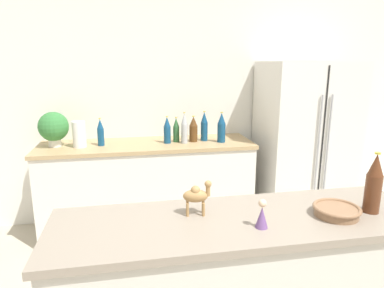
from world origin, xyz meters
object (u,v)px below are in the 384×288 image
wine_bottle (374,184)px  camel_figurine (197,195)px  back_bottle_2 (221,128)px  potted_plant (54,127)px  fruit_bowl (337,210)px  back_bottle_5 (193,129)px  back_bottle_4 (167,130)px  paper_towel_roll (79,134)px  back_bottle_1 (101,133)px  back_bottle_3 (176,130)px  wise_man_figurine_blue (262,215)px  refrigerator (304,143)px  back_bottle_0 (204,127)px  back_bottle_6 (184,128)px

wine_bottle → camel_figurine: 0.83m
back_bottle_2 → wine_bottle: bearing=-83.5°
potted_plant → fruit_bowl: bearing=-51.1°
back_bottle_5 → wine_bottle: (0.48, -1.97, 0.10)m
potted_plant → fruit_bowl: 2.59m
back_bottle_4 → back_bottle_2: bearing=-5.9°
back_bottle_5 → back_bottle_2: bearing=-16.4°
back_bottle_5 → camel_figurine: bearing=-100.3°
paper_towel_roll → wine_bottle: wine_bottle is taller
back_bottle_1 → back_bottle_3: (0.73, 0.03, -0.01)m
back_bottle_5 → wise_man_figurine_blue: back_bottle_5 is taller
refrigerator → paper_towel_roll: bearing=179.6°
refrigerator → back_bottle_5: bearing=177.4°
back_bottle_0 → fruit_bowl: back_bottle_0 is taller
paper_towel_roll → refrigerator: bearing=-0.4°
back_bottle_1 → back_bottle_4: size_ratio=0.99×
camel_figurine → wise_man_figurine_blue: bearing=-35.4°
back_bottle_1 → wise_man_figurine_blue: 2.17m
paper_towel_roll → fruit_bowl: 2.39m
back_bottle_1 → wise_man_figurine_blue: (0.81, -2.02, 0.02)m
paper_towel_roll → fruit_bowl: (1.39, -1.94, -0.01)m
back_bottle_1 → back_bottle_2: bearing=-3.5°
back_bottle_3 → wine_bottle: bearing=-71.8°
camel_figurine → back_bottle_2: bearing=71.1°
back_bottle_2 → fruit_bowl: bearing=-89.1°
paper_towel_roll → back_bottle_6: bearing=-0.9°
back_bottle_4 → wine_bottle: wine_bottle is taller
potted_plant → wine_bottle: bearing=-47.9°
paper_towel_roll → back_bottle_5: bearing=2.0°
back_bottle_2 → fruit_bowl: (0.03, -1.90, -0.03)m
paper_towel_roll → camel_figurine: 1.96m
back_bottle_3 → back_bottle_6: back_bottle_6 is taller
back_bottle_5 → wise_man_figurine_blue: bearing=-92.5°
refrigerator → potted_plant: (-2.51, 0.09, 0.24)m
back_bottle_3 → wise_man_figurine_blue: size_ratio=1.92×
refrigerator → back_bottle_2: size_ratio=5.59×
back_bottle_0 → wine_bottle: wine_bottle is taller
wise_man_figurine_blue → paper_towel_roll: bearing=116.8°
wise_man_figurine_blue → back_bottle_2: bearing=79.7°
back_bottle_1 → fruit_bowl: 2.31m
back_bottle_3 → camel_figurine: camel_figurine is taller
fruit_bowl → back_bottle_5: bearing=98.6°
back_bottle_3 → back_bottle_5: back_bottle_5 is taller
wise_man_figurine_blue → wine_bottle: bearing=5.5°
paper_towel_roll → back_bottle_4: bearing=1.0°
back_bottle_4 → back_bottle_5: 0.27m
back_bottle_0 → wise_man_figurine_blue: bearing=-95.6°
wise_man_figurine_blue → back_bottle_5: bearing=87.5°
paper_towel_roll → back_bottle_5: 1.09m
back_bottle_0 → wise_man_figurine_blue: back_bottle_0 is taller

